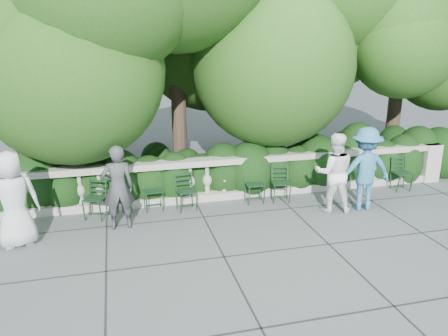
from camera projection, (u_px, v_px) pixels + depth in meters
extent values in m
plane|color=#4E5155|center=(236.00, 230.00, 8.66)|extent=(90.00, 90.00, 0.00)
cube|color=#9E998E|center=(216.00, 195.00, 10.30)|extent=(12.00, 0.32, 0.18)
cube|color=#9E998E|center=(216.00, 161.00, 10.06)|extent=(12.00, 0.36, 0.14)
cube|color=#9E998E|center=(428.00, 162.00, 11.54)|extent=(0.44, 0.44, 1.00)
cylinder|color=#3F3023|center=(38.00, 136.00, 10.47)|extent=(0.40, 0.40, 2.80)
ellipsoid|color=#193B10|center=(22.00, 37.00, 9.40)|extent=(5.28, 5.28, 3.96)
cylinder|color=#3F3023|center=(179.00, 113.00, 11.76)|extent=(0.40, 0.40, 3.40)
ellipsoid|color=#193B10|center=(179.00, 4.00, 10.48)|extent=(6.24, 6.24, 4.68)
cylinder|color=#3F3023|center=(309.00, 119.00, 11.98)|extent=(0.40, 0.40, 3.00)
ellipsoid|color=#193B10|center=(323.00, 26.00, 10.85)|extent=(5.52, 5.52, 4.14)
cylinder|color=#3F3023|center=(393.00, 118.00, 13.21)|extent=(0.40, 0.40, 2.60)
ellipsoid|color=#193B10|center=(410.00, 47.00, 12.22)|extent=(4.80, 4.80, 3.60)
imported|color=silver|center=(13.00, 199.00, 7.80)|extent=(0.99, 0.77, 1.79)
imported|color=#38383D|center=(118.00, 188.00, 8.54)|extent=(0.65, 0.45, 1.71)
imported|color=white|center=(334.00, 173.00, 9.41)|extent=(1.01, 0.89, 1.74)
imported|color=teal|center=(365.00, 169.00, 9.49)|extent=(1.25, 0.79, 1.85)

